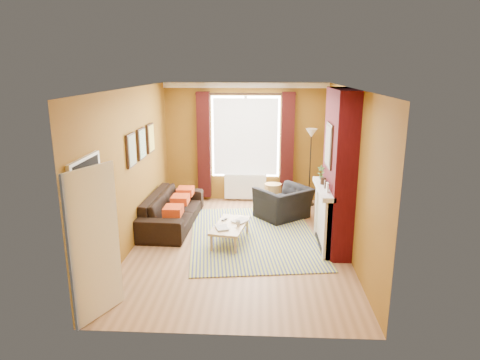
{
  "coord_description": "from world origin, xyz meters",
  "views": [
    {
      "loc": [
        0.4,
        -7.26,
        3.14
      ],
      "look_at": [
        0.0,
        0.25,
        1.15
      ],
      "focal_mm": 32.0,
      "sensor_mm": 36.0,
      "label": 1
    }
  ],
  "objects_px": {
    "armchair": "(284,203)",
    "sofa": "(172,209)",
    "floor_lamp": "(311,145)",
    "wicker_stool": "(273,194)",
    "coffee_table": "(230,226)"
  },
  "relations": [
    {
      "from": "sofa",
      "to": "wicker_stool",
      "type": "xyz_separation_m",
      "value": [
        2.08,
        1.47,
        -0.08
      ]
    },
    {
      "from": "wicker_stool",
      "to": "floor_lamp",
      "type": "height_order",
      "value": "floor_lamp"
    },
    {
      "from": "sofa",
      "to": "wicker_stool",
      "type": "bearing_deg",
      "value": -52.44
    },
    {
      "from": "coffee_table",
      "to": "floor_lamp",
      "type": "xyz_separation_m",
      "value": [
        1.67,
        2.34,
        1.1
      ]
    },
    {
      "from": "armchair",
      "to": "coffee_table",
      "type": "xyz_separation_m",
      "value": [
        -1.04,
        -1.39,
        -0.02
      ]
    },
    {
      "from": "armchair",
      "to": "coffee_table",
      "type": "distance_m",
      "value": 1.73
    },
    {
      "from": "floor_lamp",
      "to": "sofa",
      "type": "bearing_deg",
      "value": -153.27
    },
    {
      "from": "armchair",
      "to": "coffee_table",
      "type": "relative_size",
      "value": 0.9
    },
    {
      "from": "coffee_table",
      "to": "armchair",
      "type": "bearing_deg",
      "value": 63.32
    },
    {
      "from": "armchair",
      "to": "floor_lamp",
      "type": "height_order",
      "value": "floor_lamp"
    },
    {
      "from": "sofa",
      "to": "armchair",
      "type": "xyz_separation_m",
      "value": [
        2.29,
        0.52,
        0.0
      ]
    },
    {
      "from": "coffee_table",
      "to": "floor_lamp",
      "type": "bearing_deg",
      "value": 64.49
    },
    {
      "from": "sofa",
      "to": "coffee_table",
      "type": "height_order",
      "value": "sofa"
    },
    {
      "from": "wicker_stool",
      "to": "floor_lamp",
      "type": "distance_m",
      "value": 1.44
    },
    {
      "from": "armchair",
      "to": "sofa",
      "type": "bearing_deg",
      "value": -25.81
    }
  ]
}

